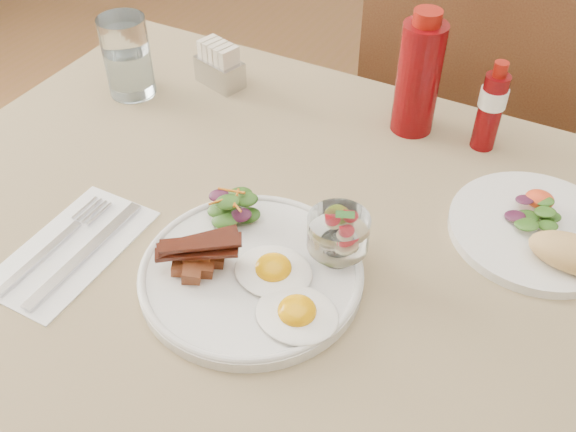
% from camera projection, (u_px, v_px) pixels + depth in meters
% --- Properties ---
extents(table, '(1.33, 0.88, 0.75)m').
position_uv_depth(table, '(341.00, 310.00, 0.88)').
color(table, brown).
rests_on(table, ground).
extents(chair_far, '(0.42, 0.42, 0.93)m').
position_uv_depth(chair_far, '(463.00, 140.00, 1.41)').
color(chair_far, brown).
rests_on(chair_far, ground).
extents(main_plate, '(0.28, 0.28, 0.02)m').
position_uv_depth(main_plate, '(251.00, 274.00, 0.80)').
color(main_plate, white).
rests_on(main_plate, table).
extents(fried_eggs, '(0.16, 0.14, 0.03)m').
position_uv_depth(fried_eggs, '(285.00, 291.00, 0.76)').
color(fried_eggs, white).
rests_on(fried_eggs, main_plate).
extents(bacon_potato_pile, '(0.10, 0.08, 0.05)m').
position_uv_depth(bacon_potato_pile, '(197.00, 256.00, 0.78)').
color(bacon_potato_pile, brown).
rests_on(bacon_potato_pile, main_plate).
extents(side_salad, '(0.08, 0.07, 0.04)m').
position_uv_depth(side_salad, '(233.00, 208.00, 0.85)').
color(side_salad, '#234C14').
rests_on(side_salad, main_plate).
extents(fruit_cup, '(0.08, 0.08, 0.08)m').
position_uv_depth(fruit_cup, '(338.00, 233.00, 0.78)').
color(fruit_cup, white).
rests_on(fruit_cup, main_plate).
extents(second_plate, '(0.23, 0.23, 0.06)m').
position_uv_depth(second_plate, '(545.00, 234.00, 0.84)').
color(second_plate, white).
rests_on(second_plate, table).
extents(ketchup_bottle, '(0.08, 0.08, 0.20)m').
position_uv_depth(ketchup_bottle, '(418.00, 77.00, 0.98)').
color(ketchup_bottle, '#630508').
rests_on(ketchup_bottle, table).
extents(hot_sauce_bottle, '(0.05, 0.05, 0.15)m').
position_uv_depth(hot_sauce_bottle, '(491.00, 107.00, 0.96)').
color(hot_sauce_bottle, '#630508').
rests_on(hot_sauce_bottle, table).
extents(sugar_caddy, '(0.10, 0.07, 0.08)m').
position_uv_depth(sugar_caddy, '(220.00, 67.00, 1.12)').
color(sugar_caddy, silver).
rests_on(sugar_caddy, table).
extents(water_glass, '(0.08, 0.08, 0.14)m').
position_uv_depth(water_glass, '(128.00, 61.00, 1.09)').
color(water_glass, white).
rests_on(water_glass, table).
extents(napkin_cutlery, '(0.12, 0.22, 0.01)m').
position_uv_depth(napkin_cutlery, '(72.00, 249.00, 0.84)').
color(napkin_cutlery, white).
rests_on(napkin_cutlery, table).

